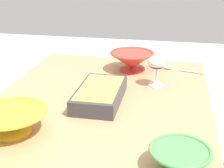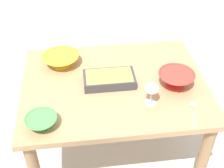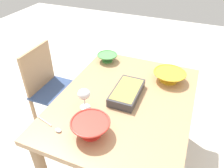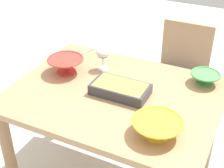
% 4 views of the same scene
% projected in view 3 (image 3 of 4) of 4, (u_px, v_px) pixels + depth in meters
% --- Properties ---
extents(ground_plane, '(8.00, 8.00, 0.00)m').
position_uv_depth(ground_plane, '(122.00, 161.00, 2.00)').
color(ground_plane, beige).
extents(dining_table, '(1.21, 0.93, 0.74)m').
position_uv_depth(dining_table, '(125.00, 110.00, 1.64)').
color(dining_table, tan).
rests_on(dining_table, ground_plane).
extents(chair, '(0.42, 0.40, 0.88)m').
position_uv_depth(chair, '(51.00, 87.00, 2.11)').
color(chair, '#334772').
rests_on(chair, ground_plane).
extents(wine_glass, '(0.09, 0.09, 0.15)m').
position_uv_depth(wine_glass, '(84.00, 95.00, 1.43)').
color(wine_glass, white).
rests_on(wine_glass, dining_table).
extents(casserole_dish, '(0.33, 0.18, 0.06)m').
position_uv_depth(casserole_dish, '(126.00, 92.00, 1.58)').
color(casserole_dish, '#38383D').
rests_on(casserole_dish, dining_table).
extents(mixing_bowl, '(0.23, 0.23, 0.10)m').
position_uv_depth(mixing_bowl, '(91.00, 127.00, 1.27)').
color(mixing_bowl, red).
rests_on(mixing_bowl, dining_table).
extents(small_bowl, '(0.18, 0.18, 0.07)m').
position_uv_depth(small_bowl, '(107.00, 57.00, 1.99)').
color(small_bowl, '#4C994C').
rests_on(small_bowl, dining_table).
extents(serving_bowl, '(0.26, 0.26, 0.08)m').
position_uv_depth(serving_bowl, '(169.00, 76.00, 1.73)').
color(serving_bowl, yellow).
rests_on(serving_bowl, dining_table).
extents(serving_spoon, '(0.08, 0.21, 0.01)m').
position_uv_depth(serving_spoon, '(54.00, 127.00, 1.33)').
color(serving_spoon, silver).
rests_on(serving_spoon, dining_table).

